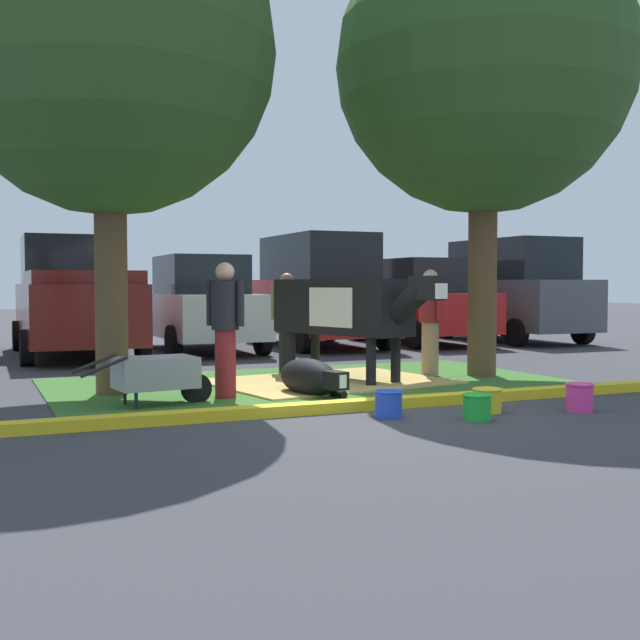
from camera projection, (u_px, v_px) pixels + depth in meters
The scene contains 21 objects.
ground_plane at pixel (383, 409), 9.10m from camera, with size 80.00×80.00×0.00m, color #38383D.
grass_island at pixel (313, 384), 11.33m from camera, with size 7.22×4.32×0.02m, color #386B28.
curb_yellow at pixel (392, 403), 9.21m from camera, with size 8.42×0.24×0.12m, color yellow.
hay_bedding at pixel (328, 382), 11.45m from camera, with size 3.20×2.40×0.04m, color tan.
shade_tree_left at pixel (108, 48), 10.08m from camera, with size 4.25×4.25×6.55m.
shade_tree_right at pixel (484, 65), 12.11m from camera, with size 4.52×4.52×7.02m.
cow_holstein at pixel (346, 308), 11.63m from camera, with size 1.38×3.05×1.54m.
calf_lying at pixel (310, 378), 10.15m from camera, with size 0.68×1.33×0.48m.
person_handler at pixel (287, 319), 12.82m from camera, with size 0.53×0.34×1.60m.
person_visitor_near at pixel (225, 326), 9.86m from camera, with size 0.38×0.42×1.69m.
person_visitor_far at pixel (430, 319), 12.22m from camera, with size 0.34×0.53×1.65m.
wheelbarrow at pixel (158, 374), 9.29m from camera, with size 1.62×0.69×0.63m.
bucket_blue at pixel (388, 403), 8.54m from camera, with size 0.32×0.32×0.29m.
bucket_green at pixel (477, 406), 8.38m from camera, with size 0.32×0.32×0.28m.
bucket_yellow at pixel (487, 400), 8.89m from camera, with size 0.34×0.34×0.27m.
bucket_pink at pixel (579, 397), 8.97m from camera, with size 0.32×0.32×0.31m.
pickup_truck_maroon at pixel (74, 300), 15.93m from camera, with size 2.27×5.43×2.42m.
hatchback_white at pixel (200, 305), 16.92m from camera, with size 2.06×4.42×2.02m.
suv_black at pixel (318, 291), 18.12m from camera, with size 2.17×4.62×2.52m.
sedan_red at pixel (419, 302), 19.04m from camera, with size 2.06×4.42×2.02m.
suv_dark_grey at pixel (511, 290), 19.85m from camera, with size 2.17×4.62×2.52m.
Camera 1 is at (-4.29, -7.99, 1.43)m, focal length 44.93 mm.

